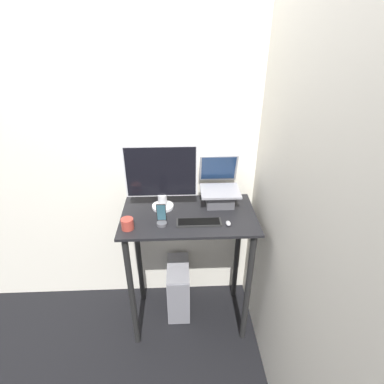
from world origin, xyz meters
TOP-DOWN VIEW (x-y plane):
  - ground_plane at (0.00, 0.00)m, footprint 12.00×12.00m
  - wall_back at (0.00, 0.64)m, footprint 6.00×0.05m
  - wall_side_right at (0.57, 0.00)m, footprint 0.05×6.00m
  - desk at (0.00, 0.28)m, footprint 0.96×0.55m
  - laptop at (0.24, 0.42)m, footprint 0.29×0.30m
  - monitor at (-0.19, 0.38)m, footprint 0.51×0.16m
  - keyboard at (0.07, 0.16)m, footprint 0.31×0.10m
  - mouse at (0.26, 0.13)m, footprint 0.03×0.05m
  - cell_phone at (-0.19, 0.15)m, footprint 0.07×0.07m
  - computer_tower at (-0.09, 0.38)m, footprint 0.19×0.38m
  - mug at (-0.41, 0.12)m, footprint 0.08×0.08m

SIDE VIEW (x-z plane):
  - ground_plane at x=0.00m, z-range 0.00..0.00m
  - computer_tower at x=-0.09m, z-range 0.00..0.47m
  - desk at x=0.00m, z-range 0.29..1.36m
  - keyboard at x=0.07m, z-range 1.07..1.08m
  - mouse at x=0.26m, z-range 1.07..1.09m
  - mug at x=-0.41m, z-range 1.07..1.14m
  - cell_phone at x=-0.19m, z-range 1.04..1.20m
  - laptop at x=0.24m, z-range 0.99..1.34m
  - wall_back at x=0.00m, z-range 0.00..2.60m
  - wall_side_right at x=0.57m, z-range 0.00..2.60m
  - monitor at x=-0.19m, z-range 1.07..1.56m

